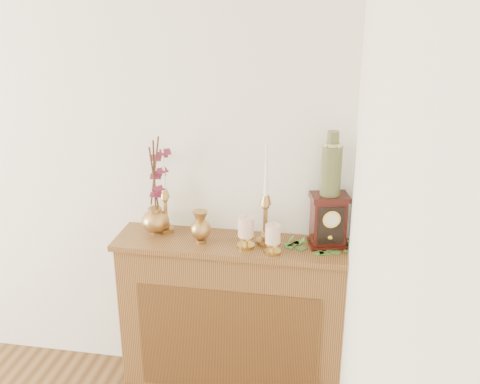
% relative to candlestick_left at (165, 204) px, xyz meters
% --- Properties ---
extents(console_shelf, '(1.24, 0.34, 0.93)m').
position_rel_candlestick_left_xyz_m(console_shelf, '(0.37, -0.07, -0.65)').
color(console_shelf, brown).
rests_on(console_shelf, ground).
extents(candlestick_left, '(0.08, 0.08, 0.49)m').
position_rel_candlestick_left_xyz_m(candlestick_left, '(0.00, 0.00, 0.00)').
color(candlestick_left, '#AF8646').
rests_on(candlestick_left, console_shelf).
extents(candlestick_center, '(0.09, 0.09, 0.54)m').
position_rel_candlestick_left_xyz_m(candlestick_center, '(0.55, -0.05, 0.02)').
color(candlestick_center, '#AF8646').
rests_on(candlestick_center, console_shelf).
extents(bud_vase, '(0.11, 0.11, 0.17)m').
position_rel_candlestick_left_xyz_m(bud_vase, '(0.22, -0.10, -0.07)').
color(bud_vase, '#AF8646').
rests_on(bud_vase, console_shelf).
extents(ginger_jar, '(0.23, 0.24, 0.55)m').
position_rel_candlestick_left_xyz_m(ginger_jar, '(-0.03, 0.01, 0.09)').
color(ginger_jar, '#AF8646').
rests_on(ginger_jar, console_shelf).
extents(pillar_candle_left, '(0.09, 0.09, 0.18)m').
position_rel_candlestick_left_xyz_m(pillar_candle_left, '(0.46, -0.12, -0.07)').
color(pillar_candle_left, '#B6923F').
rests_on(pillar_candle_left, console_shelf).
extents(pillar_candle_right, '(0.09, 0.09, 0.16)m').
position_rel_candlestick_left_xyz_m(pillar_candle_right, '(0.60, -0.16, -0.07)').
color(pillar_candle_right, '#B6923F').
rests_on(pillar_candle_right, console_shelf).
extents(ivy_garland, '(0.38, 0.20, 0.08)m').
position_rel_candlestick_left_xyz_m(ivy_garland, '(0.88, -0.08, -0.15)').
color(ivy_garland, '#3D6C29').
rests_on(ivy_garland, console_shelf).
extents(mantel_clock, '(0.21, 0.17, 0.28)m').
position_rel_candlestick_left_xyz_m(mantel_clock, '(0.86, -0.03, -0.02)').
color(mantel_clock, '#340E0A').
rests_on(mantel_clock, console_shelf).
extents(ceramic_vase, '(0.10, 0.10, 0.32)m').
position_rel_candlestick_left_xyz_m(ceramic_vase, '(0.86, -0.03, 0.27)').
color(ceramic_vase, '#1B3728').
rests_on(ceramic_vase, mantel_clock).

